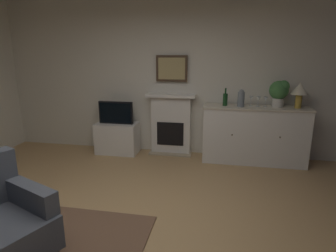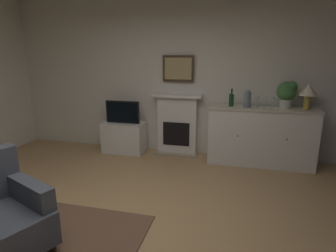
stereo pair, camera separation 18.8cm
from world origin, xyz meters
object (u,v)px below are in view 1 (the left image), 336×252
(tv_cabinet, at_px, (118,138))
(tv_set, at_px, (116,113))
(table_lamp, at_px, (300,90))
(potted_plant_small, at_px, (279,91))
(framed_picture, at_px, (172,69))
(fireplace_unit, at_px, (171,124))
(wine_glass_center, at_px, (258,99))
(vase_decorative, at_px, (241,98))
(wine_bottle, at_px, (225,99))
(wine_glass_left, at_px, (251,99))
(wine_glass_right, at_px, (266,100))
(sideboard_cabinet, at_px, (254,135))

(tv_cabinet, relative_size, tv_set, 1.21)
(table_lamp, relative_size, tv_cabinet, 0.53)
(potted_plant_small, bearing_deg, framed_picture, 174.30)
(fireplace_unit, height_order, tv_set, fireplace_unit)
(framed_picture, xyz_separation_m, tv_set, (-0.98, -0.23, -0.77))
(wine_glass_center, distance_m, vase_decorative, 0.29)
(framed_picture, distance_m, wine_bottle, 1.07)
(wine_glass_left, bearing_deg, fireplace_unit, 174.09)
(potted_plant_small, bearing_deg, vase_decorative, -170.87)
(framed_picture, xyz_separation_m, wine_glass_right, (1.57, -0.22, -0.46))
(wine_bottle, height_order, tv_cabinet, wine_bottle)
(sideboard_cabinet, xyz_separation_m, wine_bottle, (-0.50, 0.00, 0.58))
(framed_picture, relative_size, potted_plant_small, 1.28)
(framed_picture, xyz_separation_m, wine_bottle, (0.93, -0.22, -0.47))
(table_lamp, relative_size, wine_glass_center, 2.42)
(sideboard_cabinet, height_order, wine_glass_center, wine_glass_center)
(wine_bottle, bearing_deg, sideboard_cabinet, -0.15)
(fireplace_unit, distance_m, wine_glass_left, 1.46)
(sideboard_cabinet, height_order, tv_set, tv_set)
(potted_plant_small, bearing_deg, sideboard_cabinet, -172.47)
(sideboard_cabinet, distance_m, wine_glass_center, 0.60)
(sideboard_cabinet, xyz_separation_m, tv_set, (-2.41, -0.01, 0.28))
(tv_cabinet, distance_m, tv_set, 0.48)
(table_lamp, bearing_deg, tv_cabinet, 179.72)
(wine_glass_left, distance_m, wine_glass_center, 0.11)
(wine_glass_center, bearing_deg, potted_plant_small, 4.26)
(wine_bottle, xyz_separation_m, wine_glass_center, (0.53, 0.02, 0.01))
(wine_glass_left, xyz_separation_m, wine_glass_right, (0.22, -0.04, 0.00))
(sideboard_cabinet, height_order, vase_decorative, vase_decorative)
(sideboard_cabinet, bearing_deg, wine_glass_right, 0.22)
(tv_set, bearing_deg, table_lamp, 0.15)
(tv_cabinet, bearing_deg, sideboard_cabinet, -0.36)
(framed_picture, distance_m, wine_glass_left, 1.44)
(framed_picture, height_order, sideboard_cabinet, framed_picture)
(fireplace_unit, relative_size, wine_glass_left, 6.67)
(fireplace_unit, relative_size, vase_decorative, 3.91)
(potted_plant_small, bearing_deg, wine_glass_center, -175.74)
(fireplace_unit, bearing_deg, wine_glass_left, -5.91)
(framed_picture, distance_m, wine_glass_right, 1.65)
(wine_bottle, height_order, tv_set, wine_bottle)
(wine_glass_right, xyz_separation_m, tv_set, (-2.55, -0.01, -0.31))
(vase_decorative, height_order, tv_set, vase_decorative)
(table_lamp, bearing_deg, wine_glass_right, 179.94)
(wine_glass_right, bearing_deg, wine_bottle, 179.93)
(fireplace_unit, distance_m, tv_set, 1.02)
(vase_decorative, bearing_deg, tv_set, 178.89)
(wine_glass_right, bearing_deg, tv_cabinet, 179.67)
(fireplace_unit, height_order, tv_cabinet, fireplace_unit)
(fireplace_unit, height_order, framed_picture, framed_picture)
(wine_glass_right, relative_size, vase_decorative, 0.59)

